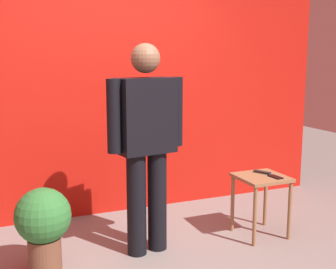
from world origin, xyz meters
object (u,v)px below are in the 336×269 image
at_px(side_table, 261,187).
at_px(tv_remote, 262,172).
at_px(cell_phone, 275,177).
at_px(potted_plant, 43,223).
at_px(standing_person, 146,139).

bearing_deg(side_table, tv_remote, 52.15).
xyz_separation_m(cell_phone, tv_remote, (-0.03, 0.17, 0.01)).
distance_m(cell_phone, tv_remote, 0.17).
xyz_separation_m(tv_remote, potted_plant, (-2.06, -0.03, -0.19)).
bearing_deg(standing_person, tv_remote, -0.44).
xyz_separation_m(standing_person, side_table, (1.12, -0.09, -0.53)).
xyz_separation_m(side_table, potted_plant, (-2.00, 0.04, -0.07)).
bearing_deg(tv_remote, standing_person, 152.45).
bearing_deg(cell_phone, potted_plant, 170.13).
height_order(standing_person, cell_phone, standing_person).
relative_size(side_table, potted_plant, 0.85).
relative_size(cell_phone, tv_remote, 0.85).
xyz_separation_m(cell_phone, potted_plant, (-2.08, 0.14, -0.18)).
bearing_deg(side_table, potted_plant, 178.75).
relative_size(side_table, tv_remote, 3.45).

